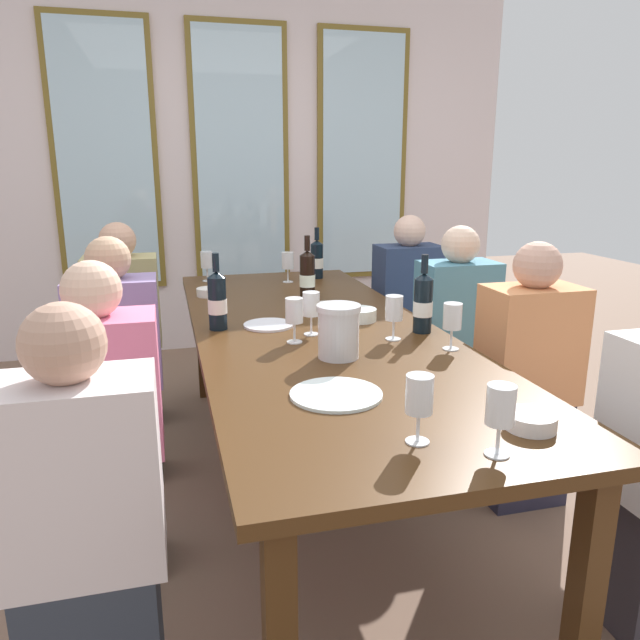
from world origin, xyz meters
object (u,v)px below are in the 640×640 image
(wine_bottle_3, at_px, (423,303))
(seated_person_4, at_px, (85,536))
(wine_bottle_0, at_px, (217,301))
(wine_bottle_1, at_px, (307,276))
(white_plate_0, at_px, (336,394))
(wine_bottle_2, at_px, (317,259))
(seated_person_2, at_px, (118,369))
(dining_table, at_px, (316,342))
(white_plate_2, at_px, (269,325))
(seated_person_0, at_px, (125,331))
(wine_glass_4, at_px, (207,261))
(seated_person_7, at_px, (527,382))
(tasting_bowl_0, at_px, (531,421))
(wine_glass_6, at_px, (419,396))
(tasting_bowl_1, at_px, (359,315))
(seated_person_3, at_px, (455,340))
(wine_glass_1, at_px, (501,407))
(wine_glass_0, at_px, (288,261))
(wine_glass_5, at_px, (452,319))
(tasting_bowl_2, at_px, (209,292))
(wine_glass_2, at_px, (394,310))
(wine_glass_3, at_px, (311,306))
(metal_pitcher, at_px, (338,331))
(wine_glass_7, at_px, (294,313))
(seated_person_1, at_px, (407,311))
(seated_person_6, at_px, (105,432))

(wine_bottle_3, bearing_deg, seated_person_4, -147.26)
(wine_bottle_0, xyz_separation_m, wine_bottle_1, (0.48, 0.43, 0.00))
(white_plate_0, xyz_separation_m, wine_bottle_2, (0.41, 1.84, 0.11))
(seated_person_2, bearing_deg, dining_table, -21.06)
(white_plate_0, height_order, seated_person_2, seated_person_2)
(white_plate_2, xyz_separation_m, seated_person_0, (-0.64, 0.88, -0.22))
(wine_bottle_1, distance_m, wine_bottle_2, 0.61)
(wine_bottle_0, bearing_deg, wine_bottle_1, 41.67)
(wine_glass_4, bearing_deg, seated_person_7, -50.70)
(white_plate_0, bearing_deg, tasting_bowl_0, -39.21)
(wine_bottle_0, bearing_deg, white_plate_0, -72.25)
(wine_glass_6, xyz_separation_m, seated_person_2, (-0.80, 1.41, -0.34))
(white_plate_0, bearing_deg, tasting_bowl_1, 67.30)
(wine_bottle_2, xyz_separation_m, seated_person_7, (0.54, -1.38, -0.33))
(seated_person_3, bearing_deg, wine_glass_1, -114.07)
(wine_bottle_0, xyz_separation_m, wine_glass_0, (0.48, 0.92, 0.00))
(wine_glass_5, bearing_deg, wine_glass_1, -109.21)
(tasting_bowl_2, relative_size, wine_glass_2, 0.72)
(tasting_bowl_2, xyz_separation_m, seated_person_2, (-0.44, -0.43, -0.23))
(tasting_bowl_0, distance_m, wine_glass_3, 1.06)
(wine_bottle_2, xyz_separation_m, wine_glass_2, (-0.03, -1.33, 0.00))
(tasting_bowl_0, height_order, seated_person_0, seated_person_0)
(wine_glass_5, bearing_deg, wine_bottle_1, 109.12)
(metal_pitcher, relative_size, seated_person_4, 0.17)
(dining_table, distance_m, wine_bottle_1, 0.55)
(dining_table, height_order, wine_bottle_3, wine_bottle_3)
(seated_person_3, bearing_deg, wine_bottle_1, 167.56)
(wine_glass_3, relative_size, wine_glass_6, 1.00)
(wine_glass_4, relative_size, seated_person_3, 0.16)
(wine_glass_4, bearing_deg, tasting_bowl_2, -93.49)
(seated_person_2, height_order, seated_person_7, same)
(seated_person_0, bearing_deg, wine_glass_7, -58.76)
(tasting_bowl_0, bearing_deg, seated_person_1, 75.66)
(tasting_bowl_0, xyz_separation_m, wine_glass_5, (0.11, 0.68, 0.10))
(white_plate_0, xyz_separation_m, seated_person_7, (0.95, 0.45, -0.22))
(seated_person_2, height_order, seated_person_4, same)
(wine_glass_6, bearing_deg, wine_glass_4, 98.55)
(wine_bottle_1, distance_m, wine_glass_3, 0.62)
(dining_table, distance_m, tasting_bowl_2, 0.84)
(wine_bottle_3, relative_size, seated_person_4, 0.29)
(seated_person_0, height_order, seated_person_6, same)
(wine_glass_7, bearing_deg, white_plate_0, -89.75)
(wine_glass_4, height_order, seated_person_3, seated_person_3)
(dining_table, xyz_separation_m, white_plate_2, (-0.19, 0.08, 0.07))
(seated_person_2, bearing_deg, seated_person_3, 1.10)
(white_plate_0, height_order, wine_glass_1, wine_glass_1)
(seated_person_1, xyz_separation_m, seated_person_3, (0.00, -0.64, 0.00))
(wine_bottle_0, height_order, wine_glass_2, wine_bottle_0)
(white_plate_2, height_order, seated_person_3, seated_person_3)
(white_plate_0, relative_size, wine_glass_4, 1.58)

